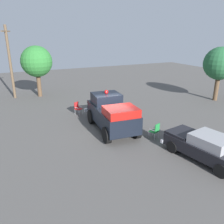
# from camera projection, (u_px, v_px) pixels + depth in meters

# --- Properties ---
(ground_plane) EXTENTS (60.00, 60.00, 0.00)m
(ground_plane) POSITION_uv_depth(u_px,v_px,m) (109.00, 132.00, 15.51)
(ground_plane) COLOR #514F4C
(vintage_fire_truck) EXTENTS (6.12, 2.77, 2.59)m
(vintage_fire_truck) POSITION_uv_depth(u_px,v_px,m) (111.00, 113.00, 15.64)
(vintage_fire_truck) COLOR black
(vintage_fire_truck) RESTS_ON ground
(classic_hot_rod) EXTENTS (4.61, 2.55, 1.46)m
(classic_hot_rod) POSITION_uv_depth(u_px,v_px,m) (205.00, 146.00, 11.97)
(classic_hot_rod) COLOR black
(classic_hot_rod) RESTS_ON ground
(lawn_chair_by_car) EXTENTS (0.67, 0.67, 1.02)m
(lawn_chair_by_car) POSITION_uv_depth(u_px,v_px,m) (78.00, 107.00, 18.76)
(lawn_chair_by_car) COLOR #B7BABF
(lawn_chair_by_car) RESTS_ON ground
(lawn_chair_spare) EXTENTS (0.64, 0.64, 1.02)m
(lawn_chair_spare) POSITION_uv_depth(u_px,v_px,m) (156.00, 130.00, 14.36)
(lawn_chair_spare) COLOR #B7BABF
(lawn_chair_spare) RESTS_ON ground
(oak_tree_left) EXTENTS (3.15, 3.15, 5.24)m
(oak_tree_left) POSITION_uv_depth(u_px,v_px,m) (37.00, 62.00, 23.16)
(oak_tree_left) COLOR brown
(oak_tree_left) RESTS_ON ground
(oak_tree_right) EXTENTS (3.13, 3.13, 5.21)m
(oak_tree_right) POSITION_uv_depth(u_px,v_px,m) (220.00, 64.00, 21.73)
(oak_tree_right) COLOR brown
(oak_tree_right) RESTS_ON ground
(utility_pole) EXTENTS (1.57, 0.87, 7.16)m
(utility_pole) POSITION_uv_depth(u_px,v_px,m) (10.00, 61.00, 22.55)
(utility_pole) COLOR brown
(utility_pole) RESTS_ON ground
(traffic_cone) EXTENTS (0.40, 0.40, 0.64)m
(traffic_cone) POSITION_uv_depth(u_px,v_px,m) (131.00, 115.00, 17.83)
(traffic_cone) COLOR orange
(traffic_cone) RESTS_ON ground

